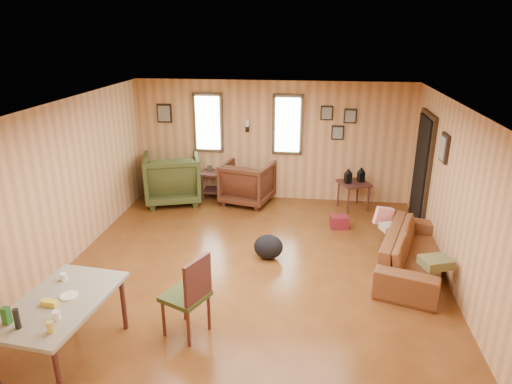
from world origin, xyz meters
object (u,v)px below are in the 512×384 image
end_table (216,180)px  dining_table (60,307)px  recliner_brown (247,181)px  recliner_green (172,176)px  sofa (416,246)px  side_table (354,181)px

end_table → dining_table: 5.05m
recliner_brown → recliner_green: bearing=19.2°
recliner_brown → recliner_green: recliner_green is taller
sofa → end_table: size_ratio=2.96×
sofa → recliner_green: recliner_green is taller
side_table → dining_table: dining_table is taller
recliner_brown → end_table: bearing=0.3°
recliner_brown → side_table: bearing=-167.4°
recliner_brown → end_table: (-0.69, 0.17, -0.08)m
sofa → end_table: bearing=70.7°
recliner_green → end_table: recliner_green is taller
end_table → side_table: side_table is taller
sofa → recliner_green: size_ratio=1.88×
side_table → dining_table: bearing=-125.0°
sofa → recliner_brown: size_ratio=2.21×
recliner_brown → recliner_green: (-1.51, -0.12, 0.08)m
end_table → dining_table: (-0.56, -5.01, 0.26)m
side_table → dining_table: size_ratio=0.57×
dining_table → side_table: bearing=60.8°
side_table → sofa: bearing=-73.2°
recliner_brown → end_table: 0.71m
end_table → side_table: size_ratio=0.83×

